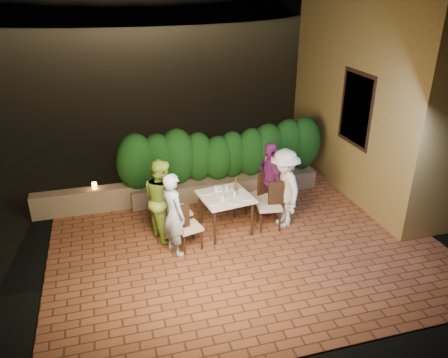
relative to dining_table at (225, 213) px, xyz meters
name	(u,v)px	position (x,y,z in m)	size (l,w,h in m)	color
ground	(249,251)	(0.23, -0.79, -0.40)	(400.00, 400.00, 0.00)	black
terrace_floor	(241,239)	(0.23, -0.29, -0.45)	(7.00, 6.00, 0.15)	brown
building_wall	(380,78)	(3.83, 1.21, 2.12)	(1.60, 5.00, 5.00)	olive
window_pane	(357,109)	(3.05, 0.71, 1.62)	(0.08, 1.00, 1.40)	black
window_frame	(357,109)	(3.04, 0.71, 1.62)	(0.06, 1.15, 1.55)	black
planter	(225,186)	(0.43, 1.51, -0.17)	(4.20, 0.55, 0.40)	#716047
hedge	(225,155)	(0.43, 1.51, 0.57)	(4.00, 0.70, 1.10)	#113910
parapet	(87,201)	(-2.57, 1.51, -0.12)	(2.20, 0.30, 0.50)	#716047
hill	(127,43)	(2.23, 59.21, -4.38)	(52.00, 40.00, 22.00)	black
dining_table	(225,213)	(0.00, 0.00, 0.00)	(0.92, 0.92, 0.75)	white
plate_nw	(214,203)	(-0.29, -0.23, 0.38)	(0.24, 0.24, 0.01)	white
plate_sw	(205,193)	(-0.34, 0.21, 0.38)	(0.23, 0.23, 0.01)	white
plate_ne	(246,198)	(0.34, -0.21, 0.38)	(0.22, 0.22, 0.01)	white
plate_se	(236,188)	(0.28, 0.24, 0.38)	(0.24, 0.24, 0.01)	white
plate_centre	(224,196)	(-0.03, 0.00, 0.38)	(0.24, 0.24, 0.01)	white
plate_front	(235,202)	(0.09, -0.30, 0.38)	(0.24, 0.24, 0.01)	white
glass_nw	(223,198)	(-0.10, -0.18, 0.43)	(0.07, 0.07, 0.12)	silver
glass_sw	(216,189)	(-0.13, 0.20, 0.44)	(0.07, 0.07, 0.12)	silver
glass_ne	(234,194)	(0.15, -0.08, 0.43)	(0.07, 0.07, 0.11)	silver
glass_se	(227,188)	(0.09, 0.21, 0.43)	(0.06, 0.06, 0.10)	silver
beer_bottle	(236,185)	(0.22, 0.08, 0.54)	(0.06, 0.06, 0.32)	#54350E
bowl	(219,189)	(-0.06, 0.27, 0.40)	(0.17, 0.17, 0.04)	white
chair_left_front	(189,226)	(-0.80, -0.40, 0.07)	(0.41, 0.41, 0.89)	black
chair_left_back	(177,210)	(-0.91, 0.14, 0.12)	(0.46, 0.46, 0.99)	black
chair_right_front	(269,205)	(0.84, -0.10, 0.11)	(0.45, 0.45, 0.97)	black
chair_right_back	(258,196)	(0.80, 0.37, 0.08)	(0.43, 0.43, 0.92)	black
diner_blue	(173,214)	(-1.07, -0.48, 0.39)	(0.56, 0.37, 1.54)	#A7C1D7
diner_green	(162,199)	(-1.17, 0.11, 0.41)	(0.77, 0.60, 1.57)	#98C63E
diner_white	(284,188)	(1.14, -0.09, 0.42)	(1.02, 0.59, 1.58)	silver
diner_purple	(269,178)	(1.06, 0.46, 0.40)	(0.91, 0.38, 1.55)	#7A2878
parapet_lamp	(94,186)	(-2.39, 1.51, 0.20)	(0.10, 0.10, 0.14)	orange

